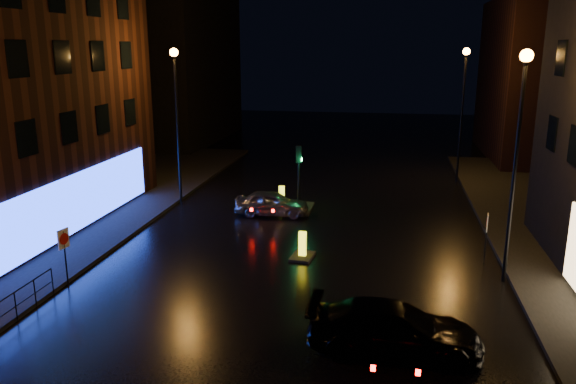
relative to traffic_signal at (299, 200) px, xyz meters
name	(u,v)px	position (x,y,z in m)	size (l,w,h in m)	color
ground	(263,344)	(1.20, -14.00, -0.50)	(120.00, 120.00, 0.00)	black
pavement_left	(11,229)	(-12.80, -6.00, -0.43)	(12.00, 44.00, 0.15)	black
building_far_left	(175,63)	(-14.80, 21.00, 6.50)	(8.00, 16.00, 14.00)	black
building_far_right	(546,79)	(16.20, 18.00, 5.50)	(8.00, 14.00, 12.00)	black
street_lamp_lfar	(176,103)	(-6.60, 0.00, 5.06)	(0.44, 0.44, 8.37)	black
street_lamp_rnear	(519,132)	(9.00, -8.00, 5.06)	(0.44, 0.44, 8.37)	black
street_lamp_rfar	(463,95)	(9.00, 8.00, 5.06)	(0.44, 0.44, 8.37)	black
traffic_signal	(299,200)	(0.00, 0.00, 0.00)	(1.40, 2.40, 3.45)	black
silver_hatchback	(272,203)	(-1.19, -1.27, 0.14)	(1.51, 3.76, 1.28)	#9A9BA1
dark_sedan	(394,329)	(4.97, -13.76, 0.21)	(2.00, 4.92, 1.43)	black
bollard_near	(302,252)	(1.28, -6.96, -0.26)	(0.99, 1.37, 1.12)	black
bollard_far	(282,202)	(-0.97, 0.29, -0.25)	(1.11, 1.47, 1.16)	black
road_sign_left	(64,244)	(-6.70, -11.24, 1.12)	(0.15, 0.52, 2.16)	black
road_sign_right	(487,227)	(8.57, -6.20, 1.02)	(0.13, 0.49, 2.03)	black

